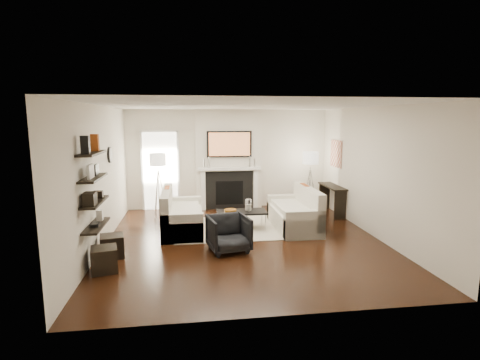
{
  "coord_description": "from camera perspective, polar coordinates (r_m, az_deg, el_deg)",
  "views": [
    {
      "loc": [
        -1.07,
        -7.25,
        2.44
      ],
      "look_at": [
        0.0,
        0.6,
        1.15
      ],
      "focal_mm": 28.0,
      "sensor_mm": 36.0,
      "label": 1
    }
  ],
  "objects": [
    {
      "name": "door_trim_r",
      "position": [
        10.31,
        -9.36,
        1.38
      ],
      "size": [
        0.06,
        0.06,
        2.16
      ],
      "primitive_type": "cube",
      "color": "white",
      "rests_on": "floor"
    },
    {
      "name": "loveseat_left_base",
      "position": [
        8.37,
        -8.71,
        -6.3
      ],
      "size": [
        0.85,
        1.8,
        0.42
      ],
      "primitive_type": "cube",
      "color": "beige",
      "rests_on": "floor"
    },
    {
      "name": "decor_magfile_a",
      "position": [
        6.11,
        -22.52,
        4.95
      ],
      "size": [
        0.12,
        0.1,
        0.28
      ],
      "primitive_type": "cube",
      "color": "black",
      "rests_on": "shelf_top"
    },
    {
      "name": "lamp_right_leg_c",
      "position": [
        9.89,
        10.44,
        -1.62
      ],
      "size": [
        0.14,
        0.22,
        1.23
      ],
      "primitive_type": "cylinder",
      "rotation": [
        0.18,
        0.0,
        2.62
      ],
      "color": "silver",
      "rests_on": "floor"
    },
    {
      "name": "hurricane_glass",
      "position": [
        8.33,
        1.27,
        -3.79
      ],
      "size": [
        0.14,
        0.14,
        0.25
      ],
      "primitive_type": "cylinder",
      "color": "white",
      "rests_on": "coffee_table"
    },
    {
      "name": "loveseat_right_back",
      "position": [
        8.62,
        10.35,
        -3.73
      ],
      "size": [
        0.18,
        1.8,
        0.8
      ],
      "primitive_type": "cube",
      "color": "beige",
      "rests_on": "floor"
    },
    {
      "name": "copper_bowl",
      "position": [
        8.31,
        -1.47,
        -4.64
      ],
      "size": [
        0.27,
        0.27,
        0.05
      ],
      "primitive_type": "cylinder",
      "color": "#B56D1E",
      "rests_on": "coffee_table"
    },
    {
      "name": "coffee_leg_ne",
      "position": [
        8.28,
        3.91,
        -6.54
      ],
      "size": [
        0.02,
        0.02,
        0.38
      ],
      "primitive_type": "cylinder",
      "color": "silver",
      "rests_on": "floor"
    },
    {
      "name": "candlestick_l_tall",
      "position": [
        10.02,
        -4.75,
        2.72
      ],
      "size": [
        0.04,
        0.04,
        0.3
      ],
      "primitive_type": "cylinder",
      "color": "silver",
      "rests_on": "mantel_shelf"
    },
    {
      "name": "hallway_panel",
      "position": [
        10.35,
        -12.02,
        1.34
      ],
      "size": [
        0.9,
        0.02,
        2.1
      ],
      "primitive_type": "cube",
      "color": "white",
      "rests_on": "floor"
    },
    {
      "name": "mantel_pilaster_l",
      "position": [
        10.14,
        -5.65,
        -1.53
      ],
      "size": [
        0.12,
        0.08,
        1.1
      ],
      "primitive_type": "cube",
      "color": "white",
      "rests_on": "floor"
    },
    {
      "name": "loveseat_right_cushion",
      "position": [
        8.52,
        7.87,
        -4.2
      ],
      "size": [
        0.63,
        1.44,
        0.1
      ],
      "primitive_type": "cube",
      "color": "beige",
      "rests_on": "loveseat_right_base"
    },
    {
      "name": "decor_frame_b",
      "position": [
        6.7,
        -21.08,
        1.49
      ],
      "size": [
        0.04,
        0.22,
        0.18
      ],
      "primitive_type": "cube",
      "color": "black",
      "rests_on": "shelf_upper"
    },
    {
      "name": "loveseat_right_arm_n",
      "position": [
        7.83,
        9.79,
        -6.75
      ],
      "size": [
        0.85,
        0.18,
        0.6
      ],
      "primitive_type": "cube",
      "color": "beige",
      "rests_on": "floor"
    },
    {
      "name": "candlestick_r_tall",
      "position": [
        10.14,
        1.48,
        2.83
      ],
      "size": [
        0.04,
        0.04,
        0.3
      ],
      "primitive_type": "cylinder",
      "color": "silver",
      "rests_on": "mantel_shelf"
    },
    {
      "name": "loveseat_left_arm_n",
      "position": [
        7.57,
        -8.81,
        -7.29
      ],
      "size": [
        0.85,
        0.18,
        0.6
      ],
      "primitive_type": "cube",
      "color": "beige",
      "rests_on": "floor"
    },
    {
      "name": "lamp_left_leg_a",
      "position": [
        9.63,
        -11.61,
        -1.95
      ],
      "size": [
        0.25,
        0.02,
        1.23
      ],
      "primitive_type": "cylinder",
      "rotation": [
        0.18,
        0.0,
        4.71
      ],
      "color": "silver",
      "rests_on": "floor"
    },
    {
      "name": "armchair",
      "position": [
        7.03,
        -1.73,
        -7.89
      ],
      "size": [
        0.83,
        0.8,
        0.74
      ],
      "primitive_type": "imported",
      "rotation": [
        0.0,
        0.0,
        0.2
      ],
      "color": "black",
      "rests_on": "floor"
    },
    {
      "name": "loveseat_left_back",
      "position": [
        8.31,
        -11.08,
        -4.24
      ],
      "size": [
        0.18,
        1.8,
        0.8
      ],
      "primitive_type": "cube",
      "color": "beige",
      "rests_on": "floor"
    },
    {
      "name": "lamp_left_leg_b",
      "position": [
        9.74,
        -12.55,
        -1.86
      ],
      "size": [
        0.14,
        0.22,
        1.23
      ],
      "primitive_type": "cylinder",
      "rotation": [
        0.18,
        0.0,
        0.52
      ],
      "color": "silver",
      "rests_on": "floor"
    },
    {
      "name": "coffee_leg_sw",
      "position": [
        8.56,
        -3.3,
        -6.0
      ],
      "size": [
        0.02,
        0.02,
        0.38
      ],
      "primitive_type": "cylinder",
      "color": "silver",
      "rests_on": "floor"
    },
    {
      "name": "loveseat_left_cushion",
      "position": [
        8.31,
        -8.41,
        -4.57
      ],
      "size": [
        0.63,
        1.44,
        0.1
      ],
      "primitive_type": "cube",
      "color": "beige",
      "rests_on": "loveseat_left_base"
    },
    {
      "name": "decor_frame_a",
      "position": [
        6.36,
        -21.82,
        1.23
      ],
      "size": [
        0.04,
        0.3,
        0.22
      ],
      "primitive_type": "cube",
      "color": "white",
      "rests_on": "shelf_upper"
    },
    {
      "name": "decor_magfile_b",
      "position": [
        6.68,
        -21.26,
        5.34
      ],
      "size": [
        0.12,
        0.1,
        0.28
      ],
      "primitive_type": "cube",
      "color": "#984012",
      "rests_on": "shelf_top"
    },
    {
      "name": "decor_books",
      "position": [
        6.59,
        -21.21,
        -6.33
      ],
      "size": [
        0.14,
        0.2,
        0.05
      ],
      "primitive_type": "cube",
      "color": "black",
      "rests_on": "shelf_bottom"
    },
    {
      "name": "lamp_right_leg_b",
      "position": [
        10.07,
        10.1,
        -1.42
      ],
      "size": [
        0.14,
        0.22,
        1.23
      ],
      "primitive_type": "cylinder",
      "rotation": [
        0.18,
        0.0,
        0.52
      ],
      "color": "silver",
      "rests_on": "floor"
    },
    {
      "name": "console_top",
      "position": [
        9.92,
        13.89,
        -0.94
      ],
      "size": [
        0.35,
        1.2,
        0.04
      ],
      "primitive_type": "cube",
      "color": "black",
      "rests_on": "floor"
    },
    {
      "name": "chimney_breast",
      "position": [
        10.24,
        -1.72,
        3.14
      ],
      "size": [
        1.8,
        0.25,
        2.7
      ],
      "primitive_type": "cube",
      "color": "silver",
      "rests_on": "floor"
    },
    {
      "name": "console_leg_s",
      "position": [
        10.49,
        12.71,
        -2.43
      ],
      "size": [
        0.3,
        0.04,
        0.71
      ],
      "primitive_type": "cube",
      "color": "black",
      "rests_on": "floor"
    },
    {
      "name": "coffee_table",
      "position": [
        8.35,
        0.24,
        -4.89
      ],
      "size": [
        1.1,
        0.55,
        0.04
      ],
      "primitive_type": "cube",
      "color": "black",
      "rests_on": "floor"
    },
    {
      "name": "pillow_left_charcoal",
      "position": [
        7.97,
        -11.24,
        -3.39
      ],
      "size": [
        0.1,
        0.4,
        0.4
      ],
      "primitive_type": "cube",
      "color": "black",
      "rests_on": "loveseat_left_cushion"
    },
    {
      "name": "lamp_left_shade",
      "position": [
        9.51,
        -12.44,
        3.07
      ],
      "size": [
        0.4,
        0.4,
        0.3
      ],
      "primitive_type": "cylinder",
      "color": "white",
      "rests_on": "lamp_left_post"
    },
    {
      "name": "tv_body",
      "position": [
        10.04,
        -1.64,
        5.49
      ],
      "size": [
        1.2,
        0.06,
        0.7
      ],
      "primitive_type": "cube",
      "color": "black",
      "rests_on": "chimney_breast"
    },
    {
      "name": "wall_art",
      "position": [
        10.08,
        14.44,
        3.9
      ],
      "size": [
        0.03,
        0.7,
        0.7
      ],
      "primitive_type": "cube",
      "color": "tan",
      "rests_on": "wall_right"
    },
    {
      "name": "clock_rim",
      "position": [
        8.35,
        -19.24,
        3.65
      ],
      "size": [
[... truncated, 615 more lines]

